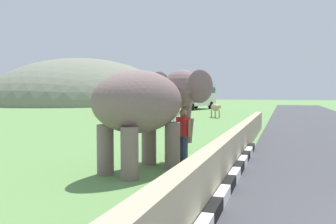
{
  "coord_description": "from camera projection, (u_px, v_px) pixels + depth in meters",
  "views": [
    {
      "loc": [
        -5.66,
        2.41,
        2.13
      ],
      "look_at": [
        3.61,
        5.49,
        1.6
      ],
      "focal_mm": 37.11,
      "sensor_mm": 36.0,
      "label": 1
    }
  ],
  "objects": [
    {
      "name": "cow_mid",
      "position": [
        216.0,
        108.0,
        30.28
      ],
      "size": [
        1.81,
        1.39,
        1.23
      ],
      "color": "tan",
      "rests_on": "ground_plane"
    },
    {
      "name": "striped_curb",
      "position": [
        208.0,
        220.0,
        5.49
      ],
      "size": [
        16.2,
        0.2,
        0.24
      ],
      "color": "white",
      "rests_on": "ground_plane"
    },
    {
      "name": "elephant",
      "position": [
        149.0,
        103.0,
        9.67
      ],
      "size": [
        4.06,
        3.09,
        2.87
      ],
      "color": "#7E6464",
      "rests_on": "ground_plane"
    },
    {
      "name": "person_handler",
      "position": [
        183.0,
        133.0,
        10.61
      ],
      "size": [
        0.41,
        0.58,
        1.66
      ],
      "color": "navy",
      "rests_on": "ground_plane"
    },
    {
      "name": "hill_east",
      "position": [
        86.0,
        104.0,
        69.43
      ],
      "size": [
        41.3,
        33.04,
        17.84
      ],
      "color": "gray",
      "rests_on": "ground_plane"
    },
    {
      "name": "cow_far",
      "position": [
        175.0,
        112.0,
        23.44
      ],
      "size": [
        1.53,
        1.72,
        1.23
      ],
      "color": "beige",
      "rests_on": "ground_plane"
    },
    {
      "name": "barrier_parapet",
      "position": [
        217.0,
        166.0,
        7.79
      ],
      "size": [
        28.0,
        0.36,
        1.0
      ],
      "primitive_type": "cube",
      "color": "tan",
      "rests_on": "ground_plane"
    },
    {
      "name": "cow_near",
      "position": [
        142.0,
        114.0,
        20.83
      ],
      "size": [
        0.87,
        1.93,
        1.23
      ],
      "color": "#473323",
      "rests_on": "ground_plane"
    },
    {
      "name": "bus_orange",
      "position": [
        149.0,
        94.0,
        33.69
      ],
      "size": [
        8.87,
        4.41,
        3.5
      ],
      "color": "orange",
      "rests_on": "ground_plane"
    },
    {
      "name": "bus_white",
      "position": [
        194.0,
        94.0,
        45.26
      ],
      "size": [
        8.63,
        4.54,
        3.5
      ],
      "color": "silver",
      "rests_on": "ground_plane"
    }
  ]
}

